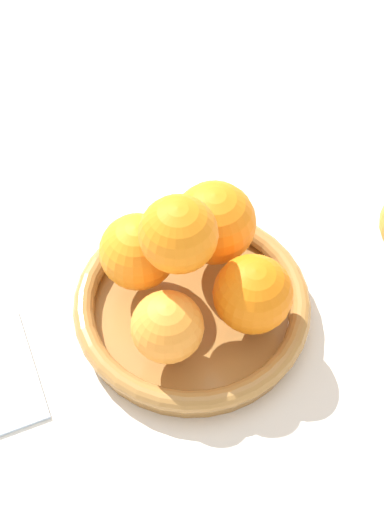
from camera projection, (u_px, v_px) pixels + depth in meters
name	position (u px, v px, depth m)	size (l,w,h in m)	color
ground_plane	(192.00, 315.00, 0.72)	(4.00, 4.00, 0.00)	silver
fruit_bowl	(192.00, 306.00, 0.71)	(0.24, 0.24, 0.03)	#A57238
orange_pile	(194.00, 259.00, 0.66)	(0.19, 0.19, 0.13)	orange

